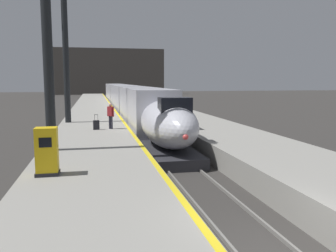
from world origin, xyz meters
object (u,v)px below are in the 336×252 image
at_px(station_column_far, 65,41).
at_px(ticket_machine_yellow, 47,153).
at_px(highspeed_train_main, 127,99).
at_px(rolling_suitcase, 96,125).
at_px(passenger_near_edge, 111,114).
at_px(station_column_mid, 46,14).

bearing_deg(station_column_far, ticket_machine_yellow, -88.68).
bearing_deg(highspeed_train_main, ticket_machine_yellow, -100.16).
bearing_deg(rolling_suitcase, highspeed_train_main, 79.22).
xyz_separation_m(station_column_far, passenger_near_edge, (2.97, -4.35, -5.07)).
bearing_deg(rolling_suitcase, ticket_machine_yellow, -98.99).
distance_m(station_column_far, rolling_suitcase, 7.59).
bearing_deg(ticket_machine_yellow, rolling_suitcase, 81.01).
height_order(station_column_mid, station_column_far, station_column_far).
xyz_separation_m(station_column_far, ticket_machine_yellow, (0.35, -15.22, -5.32)).
relative_size(station_column_mid, station_column_far, 0.98).
xyz_separation_m(highspeed_train_main, ticket_machine_yellow, (-5.55, -30.96, -0.16)).
relative_size(rolling_suitcase, ticket_machine_yellow, 0.61).
xyz_separation_m(highspeed_train_main, passenger_near_edge, (-2.93, -20.09, 0.09)).
bearing_deg(highspeed_train_main, station_column_mid, -102.52).
bearing_deg(station_column_far, station_column_mid, -90.00).
distance_m(station_column_far, passenger_near_edge, 7.31).
distance_m(highspeed_train_main, rolling_suitcase, 20.62).
bearing_deg(passenger_near_edge, highspeed_train_main, 81.71).
height_order(station_column_far, rolling_suitcase, station_column_far).
height_order(passenger_near_edge, ticket_machine_yellow, passenger_near_edge).
xyz_separation_m(station_column_mid, station_column_far, (0.00, 10.83, 0.08)).
bearing_deg(ticket_machine_yellow, station_column_mid, 94.56).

